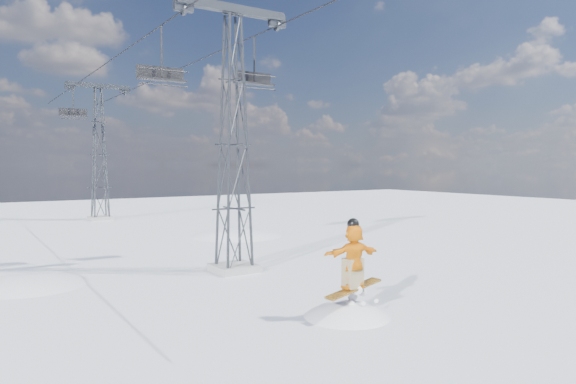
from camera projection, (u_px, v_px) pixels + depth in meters
The scene contains 8 objects.
ground at pixel (332, 321), 15.18m from camera, with size 120.00×120.00×0.00m, color white.
lift_tower_near at pixel (233, 146), 22.04m from camera, with size 5.20×1.80×11.43m.
lift_tower_far at pixel (99, 155), 43.05m from camera, with size 5.20×1.80×11.43m.
haul_cables at pixel (148, 64), 31.42m from camera, with size 4.46×51.00×0.06m.
snowboarder_jump at pixel (347, 368), 15.74m from camera, with size 4.40×4.40×7.00m.
lift_chair_near at pixel (161, 75), 22.99m from camera, with size 2.18×0.63×2.71m.
lift_chair_mid at pixel (254, 79), 24.88m from camera, with size 2.07×0.59×2.57m.
lift_chair_far at pixel (73, 113), 40.65m from camera, with size 2.10×0.60×2.60m.
Camera 1 is at (-9.18, -11.88, 4.62)m, focal length 32.00 mm.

